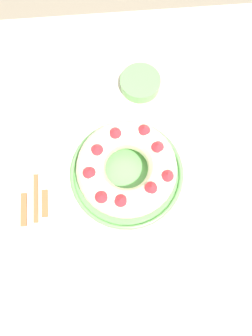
{
  "coord_description": "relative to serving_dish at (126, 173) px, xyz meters",
  "views": [
    {
      "loc": [
        0.0,
        -0.23,
        1.66
      ],
      "look_at": [
        0.02,
        0.03,
        0.83
      ],
      "focal_mm": 35.0,
      "sensor_mm": 36.0,
      "label": 1
    }
  ],
  "objects": [
    {
      "name": "dining_table",
      "position": [
        -0.02,
        -0.03,
        -0.1
      ],
      "size": [
        1.24,
        1.19,
        0.77
      ],
      "color": "beige",
      "rests_on": "ground_plane"
    },
    {
      "name": "cake_knife",
      "position": [
        -0.23,
        -0.03,
        -0.01
      ],
      "size": [
        0.02,
        0.17,
        0.01
      ],
      "rotation": [
        0.0,
        0.0,
        0.05
      ],
      "color": "#936038",
      "rests_on": "dining_table"
    },
    {
      "name": "fork",
      "position": [
        -0.26,
        -0.01,
        -0.01
      ],
      "size": [
        0.02,
        0.19,
        0.01
      ],
      "rotation": [
        0.0,
        0.0,
        -0.09
      ],
      "color": "#936038",
      "rests_on": "dining_table"
    },
    {
      "name": "serving_knife",
      "position": [
        -0.29,
        -0.04,
        -0.01
      ],
      "size": [
        0.02,
        0.2,
        0.01
      ],
      "rotation": [
        0.0,
        0.0,
        0.02
      ],
      "color": "#936038",
      "rests_on": "dining_table"
    },
    {
      "name": "ground_plane",
      "position": [
        -0.02,
        -0.03,
        -0.78
      ],
      "size": [
        8.0,
        8.0,
        0.0
      ],
      "primitive_type": "plane",
      "color": "gray"
    },
    {
      "name": "bundt_cake",
      "position": [
        0.0,
        -0.0,
        0.05
      ],
      "size": [
        0.27,
        0.27,
        0.1
      ],
      "color": "beige",
      "rests_on": "serving_dish"
    },
    {
      "name": "side_bowl",
      "position": [
        0.06,
        0.28,
        0.01
      ],
      "size": [
        0.12,
        0.12,
        0.04
      ],
      "primitive_type": "cylinder",
      "color": "#6BB760",
      "rests_on": "dining_table"
    },
    {
      "name": "napkin",
      "position": [
        0.25,
        0.02,
        -0.01
      ],
      "size": [
        0.15,
        0.11,
        0.0
      ],
      "primitive_type": "cube",
      "rotation": [
        0.0,
        0.0,
        0.05
      ],
      "color": "#B2D1B7",
      "rests_on": "dining_table"
    },
    {
      "name": "serving_dish",
      "position": [
        0.0,
        0.0,
        0.0
      ],
      "size": [
        0.32,
        0.32,
        0.02
      ],
      "color": "#6BB760",
      "rests_on": "dining_table"
    }
  ]
}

